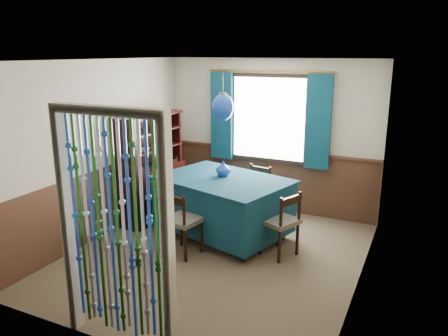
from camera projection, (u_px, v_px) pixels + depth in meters
The scene contains 22 objects.
floor at pixel (215, 256), 5.74m from camera, with size 4.00×4.00×0.00m, color brown.
ceiling at pixel (214, 60), 5.09m from camera, with size 4.00×4.00×0.00m, color silver.
wall_back at pixel (269, 136), 7.16m from camera, with size 3.60×3.60×0.00m, color beige.
wall_front at pixel (109, 217), 3.67m from camera, with size 3.60×3.60×0.00m, color beige.
wall_left at pixel (101, 150), 6.16m from camera, with size 4.00×4.00×0.00m, color beige.
wall_right at pixel (365, 182), 4.67m from camera, with size 4.00×4.00×0.00m, color beige.
wainscot_back at pixel (268, 180), 7.34m from camera, with size 3.60×3.60×0.00m, color #4B2C1C.
wainscot_front at pixel (116, 296), 3.88m from camera, with size 3.60×3.60×0.00m, color #4B2C1C.
wainscot_left at pixel (106, 200), 6.35m from camera, with size 4.00×4.00×0.00m, color #4B2C1C.
wainscot_right at pixel (358, 246), 4.87m from camera, with size 4.00×4.00×0.00m, color #4B2C1C.
window at pixel (269, 119), 7.04m from camera, with size 1.32×0.12×1.42m, color black.
doorway at pixel (115, 236), 3.77m from camera, with size 1.16×0.12×2.18m, color silver, non-canonical shape.
dining_table at pixel (223, 203), 6.25m from camera, with size 2.05×1.67×0.87m.
chair_near at pixel (181, 221), 5.66m from camera, with size 0.50×0.48×0.88m.
chair_far at pixel (255, 192), 6.87m from camera, with size 0.50×0.48×0.86m.
chair_left at pixel (173, 187), 6.98m from camera, with size 0.58×0.59×0.94m.
chair_right at pixel (281, 222), 5.64m from camera, with size 0.55×0.56×0.88m.
sideboard at pixel (151, 182), 6.96m from camera, with size 0.52×1.30×1.67m.
pendant_lamp at pixel (223, 107), 5.89m from camera, with size 0.29×0.29×0.81m.
vase_table at pixel (223, 169), 6.25m from camera, with size 0.19×0.19×0.20m, color navy.
bowl_shelf at pixel (143, 150), 6.55m from camera, with size 0.21×0.21×0.05m, color beige.
vase_sideboard at pixel (164, 158), 7.10m from camera, with size 0.16×0.16×0.17m, color beige.
Camera 1 is at (2.35, -4.69, 2.60)m, focal length 35.00 mm.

